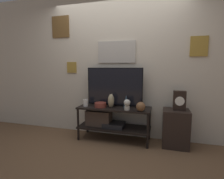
{
  "coord_description": "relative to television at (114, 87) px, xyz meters",
  "views": [
    {
      "loc": [
        0.8,
        -2.66,
        1.31
      ],
      "look_at": [
        -0.04,
        0.27,
        0.91
      ],
      "focal_mm": 28.0,
      "sensor_mm": 36.0,
      "label": 1
    }
  ],
  "objects": [
    {
      "name": "television",
      "position": [
        0.0,
        0.0,
        0.0
      ],
      "size": [
        1.02,
        0.05,
        0.7
      ],
      "color": "black",
      "rests_on": "media_console"
    },
    {
      "name": "vase_wide_bowl",
      "position": [
        -0.21,
        -0.17,
        -0.32
      ],
      "size": [
        0.21,
        0.21,
        0.08
      ],
      "color": "brown",
      "rests_on": "media_console"
    },
    {
      "name": "decorative_bust",
      "position": [
        0.28,
        -0.24,
        -0.26
      ],
      "size": [
        0.11,
        0.11,
        0.18
      ],
      "color": "beige",
      "rests_on": "media_console"
    },
    {
      "name": "side_table",
      "position": [
        1.07,
        -0.07,
        -0.65
      ],
      "size": [
        0.42,
        0.39,
        0.61
      ],
      "color": "black",
      "rests_on": "ground_plane"
    },
    {
      "name": "ground_plane",
      "position": [
        0.02,
        -0.36,
        -0.96
      ],
      "size": [
        12.0,
        12.0,
        0.0
      ],
      "primitive_type": "plane",
      "color": "brown"
    },
    {
      "name": "vase_round_glass",
      "position": [
        0.51,
        -0.26,
        -0.28
      ],
      "size": [
        0.15,
        0.15,
        0.15
      ],
      "color": "brown",
      "rests_on": "media_console"
    },
    {
      "name": "media_console",
      "position": [
        -0.1,
        -0.1,
        -0.58
      ],
      "size": [
        1.28,
        0.45,
        0.6
      ],
      "color": "black",
      "rests_on": "ground_plane"
    },
    {
      "name": "candle_jar",
      "position": [
        -0.5,
        -0.17,
        -0.3
      ],
      "size": [
        0.09,
        0.09,
        0.12
      ],
      "color": "silver",
      "rests_on": "media_console"
    },
    {
      "name": "mantel_clock",
      "position": [
        1.1,
        -0.07,
        -0.19
      ],
      "size": [
        0.19,
        0.11,
        0.32
      ],
      "color": "black",
      "rests_on": "side_table"
    },
    {
      "name": "wall_back",
      "position": [
        0.02,
        0.18,
        0.4
      ],
      "size": [
        6.4,
        0.08,
        2.7
      ],
      "color": "beige",
      "rests_on": "ground_plane"
    },
    {
      "name": "vase_slim_bronze",
      "position": [
        0.23,
        -0.09,
        -0.24
      ],
      "size": [
        0.1,
        0.1,
        0.23
      ],
      "color": "#2D4251",
      "rests_on": "media_console"
    },
    {
      "name": "vase_urn_stoneware",
      "position": [
        -0.02,
        -0.15,
        -0.24
      ],
      "size": [
        0.11,
        0.14,
        0.24
      ],
      "color": "tan",
      "rests_on": "media_console"
    }
  ]
}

